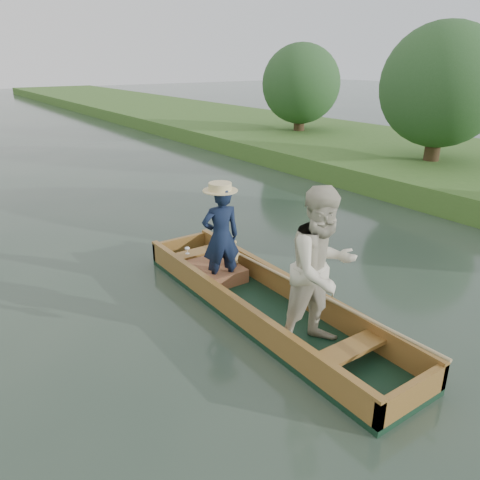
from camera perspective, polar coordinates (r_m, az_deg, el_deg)
ground at (r=6.80m, az=2.93°, el=-9.00°), size 120.00×120.00×0.00m
trees_far at (r=13.34m, az=-23.10°, el=15.82°), size 22.92×12.48×4.45m
punt at (r=6.21m, az=4.96°, el=-4.26°), size 1.12×5.07×2.12m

